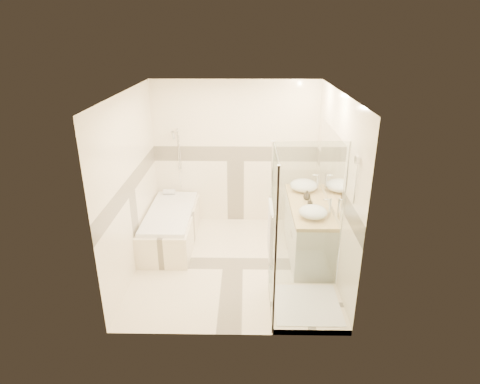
{
  "coord_description": "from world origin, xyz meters",
  "views": [
    {
      "loc": [
        0.19,
        -5.13,
        3.23
      ],
      "look_at": [
        0.1,
        0.25,
        1.05
      ],
      "focal_mm": 30.0,
      "sensor_mm": 36.0,
      "label": 1
    }
  ],
  "objects_px": {
    "vanity": "(308,229)",
    "amenity_bottle_b": "(307,195)",
    "vessel_sink_far": "(313,212)",
    "vessel_sink_near": "(304,185)",
    "amenity_bottle_a": "(310,203)",
    "shower_enclosure": "(298,272)",
    "bathtub": "(171,225)"
  },
  "relations": [
    {
      "from": "vessel_sink_near",
      "to": "amenity_bottle_a",
      "type": "height_order",
      "value": "vessel_sink_near"
    },
    {
      "from": "vessel_sink_near",
      "to": "amenity_bottle_b",
      "type": "relative_size",
      "value": 3.06
    },
    {
      "from": "vanity",
      "to": "amenity_bottle_b",
      "type": "bearing_deg",
      "value": 97.42
    },
    {
      "from": "shower_enclosure",
      "to": "amenity_bottle_b",
      "type": "height_order",
      "value": "shower_enclosure"
    },
    {
      "from": "shower_enclosure",
      "to": "amenity_bottle_a",
      "type": "distance_m",
      "value": 1.22
    },
    {
      "from": "vanity",
      "to": "bathtub",
      "type": "bearing_deg",
      "value": 170.75
    },
    {
      "from": "vessel_sink_far",
      "to": "amenity_bottle_a",
      "type": "bearing_deg",
      "value": 90.0
    },
    {
      "from": "vessel_sink_far",
      "to": "amenity_bottle_a",
      "type": "distance_m",
      "value": 0.3
    },
    {
      "from": "vessel_sink_far",
      "to": "amenity_bottle_b",
      "type": "bearing_deg",
      "value": 90.0
    },
    {
      "from": "shower_enclosure",
      "to": "vessel_sink_near",
      "type": "xyz_separation_m",
      "value": [
        0.27,
        1.8,
        0.43
      ]
    },
    {
      "from": "bathtub",
      "to": "vessel_sink_far",
      "type": "height_order",
      "value": "vessel_sink_far"
    },
    {
      "from": "vessel_sink_near",
      "to": "amenity_bottle_b",
      "type": "bearing_deg",
      "value": -90.0
    },
    {
      "from": "amenity_bottle_a",
      "to": "amenity_bottle_b",
      "type": "xyz_separation_m",
      "value": [
        0.0,
        0.31,
        -0.0
      ]
    },
    {
      "from": "amenity_bottle_b",
      "to": "shower_enclosure",
      "type": "bearing_deg",
      "value": -100.84
    },
    {
      "from": "bathtub",
      "to": "amenity_bottle_b",
      "type": "xyz_separation_m",
      "value": [
        2.13,
        -0.2,
        0.61
      ]
    },
    {
      "from": "vessel_sink_far",
      "to": "amenity_bottle_b",
      "type": "xyz_separation_m",
      "value": [
        0.0,
        0.61,
        -0.01
      ]
    },
    {
      "from": "amenity_bottle_a",
      "to": "bathtub",
      "type": "bearing_deg",
      "value": 166.57
    },
    {
      "from": "shower_enclosure",
      "to": "bathtub",
      "type": "bearing_deg",
      "value": 138.9
    },
    {
      "from": "shower_enclosure",
      "to": "amenity_bottle_b",
      "type": "relative_size",
      "value": 14.22
    },
    {
      "from": "amenity_bottle_a",
      "to": "amenity_bottle_b",
      "type": "bearing_deg",
      "value": 90.0
    },
    {
      "from": "bathtub",
      "to": "vessel_sink_far",
      "type": "bearing_deg",
      "value": -20.72
    },
    {
      "from": "amenity_bottle_b",
      "to": "vessel_sink_near",
      "type": "bearing_deg",
      "value": 90.0
    },
    {
      "from": "vanity",
      "to": "amenity_bottle_b",
      "type": "xyz_separation_m",
      "value": [
        -0.02,
        0.15,
        0.5
      ]
    },
    {
      "from": "vessel_sink_near",
      "to": "bathtub",
      "type": "bearing_deg",
      "value": -175.26
    },
    {
      "from": "shower_enclosure",
      "to": "vessel_sink_near",
      "type": "bearing_deg",
      "value": 81.37
    },
    {
      "from": "vessel_sink_near",
      "to": "vessel_sink_far",
      "type": "height_order",
      "value": "vessel_sink_near"
    },
    {
      "from": "shower_enclosure",
      "to": "vessel_sink_far",
      "type": "bearing_deg",
      "value": 71.5
    },
    {
      "from": "vessel_sink_far",
      "to": "amenity_bottle_a",
      "type": "height_order",
      "value": "vessel_sink_far"
    },
    {
      "from": "vanity",
      "to": "shower_enclosure",
      "type": "relative_size",
      "value": 0.79
    },
    {
      "from": "shower_enclosure",
      "to": "vessel_sink_near",
      "type": "height_order",
      "value": "shower_enclosure"
    },
    {
      "from": "shower_enclosure",
      "to": "vessel_sink_far",
      "type": "xyz_separation_m",
      "value": [
        0.27,
        0.81,
        0.42
      ]
    },
    {
      "from": "vanity",
      "to": "vessel_sink_far",
      "type": "distance_m",
      "value": 0.68
    }
  ]
}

